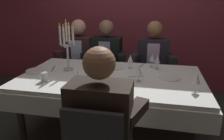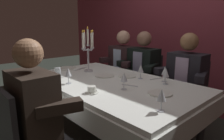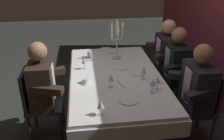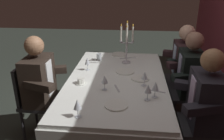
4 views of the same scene
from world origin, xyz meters
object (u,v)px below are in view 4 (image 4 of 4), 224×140
dinner_plate_0 (125,71)px  dinner_plate_1 (119,55)px  dining_table (116,87)px  wine_glass_2 (77,105)px  wine_glass_1 (87,61)px  seated_diner_1 (191,73)px  wine_glass_4 (148,89)px  coffee_cup_0 (81,81)px  seated_diner_3 (206,100)px  wine_glass_5 (104,80)px  dinner_plate_3 (116,105)px  wine_glass_0 (145,76)px  candelabra (127,44)px  wine_glass_3 (155,87)px  dinner_plate_2 (140,78)px  seated_diner_0 (184,61)px  seated_diner_2 (38,80)px  water_tumbler_0 (99,57)px

dinner_plate_0 → dinner_plate_1: (-0.65, -0.11, 0.00)m
dining_table → wine_glass_2: (0.81, -0.26, 0.24)m
wine_glass_1 → seated_diner_1: (-0.04, 1.26, -0.12)m
wine_glass_2 → wine_glass_4: same height
wine_glass_1 → coffee_cup_0: 0.40m
dinner_plate_0 → wine_glass_4: 0.72m
seated_diner_3 → wine_glass_5: bearing=-96.6°
dinner_plate_0 → dinner_plate_3: same height
wine_glass_0 → dinner_plate_3: bearing=-30.9°
dinner_plate_1 → candelabra: bearing=19.2°
wine_glass_5 → dining_table: bearing=161.7°
wine_glass_3 → coffee_cup_0: (-0.24, -0.78, -0.09)m
wine_glass_5 → seated_diner_3: (0.11, 0.99, -0.12)m
dinner_plate_2 → seated_diner_1: size_ratio=0.17×
wine_glass_5 → dinner_plate_3: bearing=25.5°
wine_glass_1 → seated_diner_0: 1.35m
wine_glass_4 → seated_diner_2: bearing=-106.5°
water_tumbler_0 → coffee_cup_0: (0.78, -0.08, -0.02)m
dinner_plate_2 → wine_glass_0: bearing=12.2°
dinner_plate_1 → seated_diner_2: (0.96, -0.86, -0.01)m
candelabra → dinner_plate_3: (1.12, -0.05, -0.26)m
dinner_plate_0 → wine_glass_0: (0.36, 0.22, 0.11)m
dining_table → wine_glass_3: (0.41, 0.40, 0.23)m
dinner_plate_1 → dining_table: bearing=1.7°
dinner_plate_2 → wine_glass_4: size_ratio=1.27×
seated_diner_3 → seated_diner_0: bearing=180.0°
dinner_plate_3 → wine_glass_3: 0.42m
dinner_plate_1 → coffee_cup_0: coffee_cup_0 is taller
seated_diner_0 → seated_diner_3: bearing=0.0°
dinner_plate_0 → seated_diner_1: seated_diner_1 is taller
wine_glass_3 → seated_diner_0: (-1.08, 0.49, -0.12)m
dinner_plate_2 → wine_glass_4: (0.48, 0.06, 0.11)m
dinner_plate_1 → coffee_cup_0: 1.08m
candelabra → dinner_plate_0: 0.41m
wine_glass_4 → dinner_plate_2: bearing=-173.0°
wine_glass_5 → seated_diner_3: 1.00m
dinner_plate_1 → wine_glass_0: size_ratio=1.43×
wine_glass_0 → seated_diner_2: bearing=-92.5°
seated_diner_3 → seated_diner_1: bearing=180.0°
seated_diner_2 → wine_glass_3: bearing=76.9°
wine_glass_5 → coffee_cup_0: 0.32m
dinner_plate_3 → water_tumbler_0: (-1.21, -0.34, 0.04)m
dinner_plate_3 → seated_diner_2: seated_diner_2 is taller
coffee_cup_0 → seated_diner_0: 1.51m
dinner_plate_0 → candelabra: bearing=179.4°
candelabra → wine_glass_2: candelabra is taller
wine_glass_0 → wine_glass_1: size_ratio=1.00×
dinner_plate_2 → water_tumbler_0: water_tumbler_0 is taller
wine_glass_3 → seated_diner_1: size_ratio=0.13×
seated_diner_1 → wine_glass_1: bearing=-88.4°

